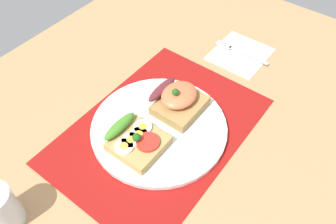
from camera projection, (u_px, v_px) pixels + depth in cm
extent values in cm
cube|color=tan|center=(159.00, 135.00, 70.87)|extent=(120.00, 90.00, 3.20)
cube|color=maroon|center=(159.00, 130.00, 69.55)|extent=(42.81, 30.07, 0.30)
cylinder|color=white|center=(159.00, 128.00, 69.02)|extent=(27.32, 27.32, 1.08)
cube|color=tan|center=(140.00, 145.00, 64.49)|extent=(9.29, 9.19, 1.88)
cylinder|color=red|center=(148.00, 142.00, 63.37)|extent=(4.40, 4.40, 0.60)
ellipsoid|color=#478A29|center=(120.00, 126.00, 65.05)|extent=(8.17, 2.20, 1.80)
sphere|color=#1E5919|center=(138.00, 139.00, 62.53)|extent=(1.60, 1.60, 1.60)
cylinder|color=white|center=(124.00, 147.00, 62.73)|extent=(3.50, 3.50, 0.50)
cylinder|color=yellow|center=(124.00, 146.00, 62.48)|extent=(1.58, 1.58, 0.16)
cylinder|color=white|center=(131.00, 140.00, 63.67)|extent=(3.50, 3.50, 0.50)
cylinder|color=yellow|center=(131.00, 139.00, 63.42)|extent=(1.58, 1.58, 0.16)
cylinder|color=white|center=(139.00, 135.00, 64.50)|extent=(3.50, 3.50, 0.50)
cylinder|color=yellow|center=(139.00, 134.00, 64.25)|extent=(1.58, 1.58, 0.16)
cylinder|color=white|center=(143.00, 127.00, 65.69)|extent=(3.50, 3.50, 0.50)
cylinder|color=yellow|center=(143.00, 126.00, 65.44)|extent=(1.58, 1.58, 0.16)
cube|color=#A38148|center=(180.00, 106.00, 70.78)|extent=(10.04, 8.51, 2.08)
ellipsoid|color=#E06D42|center=(180.00, 95.00, 69.49)|extent=(8.23, 6.81, 2.53)
ellipsoid|color=maroon|center=(162.00, 89.00, 71.13)|extent=(8.53, 2.20, 1.80)
sphere|color=#1E5919|center=(176.00, 92.00, 67.36)|extent=(1.40, 1.40, 1.40)
cube|color=white|center=(240.00, 54.00, 84.81)|extent=(13.65, 12.55, 0.60)
cube|color=#B7B7BC|center=(248.00, 56.00, 83.63)|extent=(0.80, 10.60, 0.32)
cube|color=#B7B7BC|center=(229.00, 47.00, 85.79)|extent=(1.50, 1.20, 0.32)
cube|color=#B7B7BC|center=(221.00, 45.00, 86.24)|extent=(0.32, 2.80, 0.32)
cube|color=#B7B7BC|center=(222.00, 44.00, 86.58)|extent=(0.32, 2.80, 0.32)
cube|color=#B7B7BC|center=(223.00, 43.00, 86.91)|extent=(0.32, 2.80, 0.32)
cylinder|color=silver|center=(0.00, 208.00, 54.29)|extent=(5.82, 5.82, 8.27)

